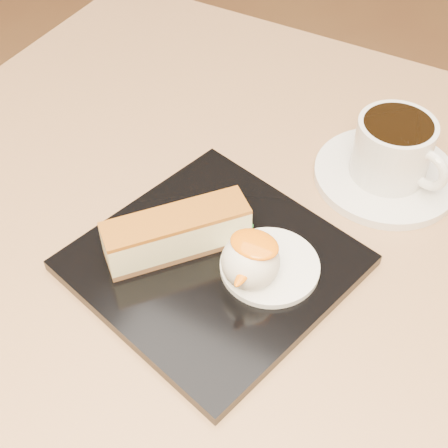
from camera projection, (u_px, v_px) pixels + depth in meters
The scene contains 9 objects.
table at pixel (221, 335), 0.71m from camera, with size 0.80×0.80×0.72m.
dessert_plate at pixel (213, 263), 0.58m from camera, with size 0.22×0.22×0.01m, color black.
cheesecake at pixel (177, 233), 0.56m from camera, with size 0.11×0.12×0.04m.
cream_smear at pixel (270, 266), 0.56m from camera, with size 0.09×0.09×0.01m, color white.
ice_cream_scoop at pixel (250, 261), 0.54m from camera, with size 0.05×0.05×0.05m, color white.
mango_sauce at pixel (254, 244), 0.52m from camera, with size 0.04×0.03×0.01m, color orange.
mint_sprig at pixel (253, 234), 0.58m from camera, with size 0.03×0.02×0.00m.
saucer at pixel (385, 176), 0.66m from camera, with size 0.15×0.15×0.01m, color white.
coffee_cup at pixel (394, 149), 0.63m from camera, with size 0.10×0.08×0.06m.
Camera 1 is at (0.19, -0.34, 1.17)m, focal length 50.00 mm.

